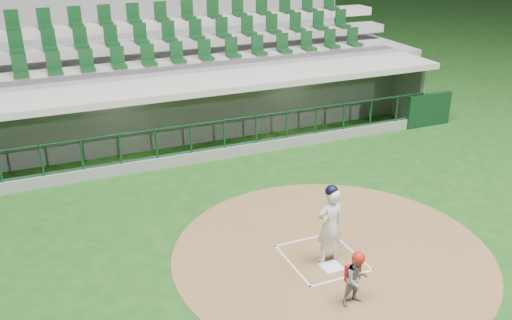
# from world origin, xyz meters

# --- Properties ---
(ground) EXTENTS (120.00, 120.00, 0.00)m
(ground) POSITION_xyz_m (0.00, 0.00, 0.00)
(ground) COLOR #184313
(ground) RESTS_ON ground
(dirt_circle) EXTENTS (7.20, 7.20, 0.01)m
(dirt_circle) POSITION_xyz_m (0.30, -0.20, 0.01)
(dirt_circle) COLOR brown
(dirt_circle) RESTS_ON ground
(home_plate) EXTENTS (0.43, 0.43, 0.02)m
(home_plate) POSITION_xyz_m (0.00, -0.70, 0.02)
(home_plate) COLOR white
(home_plate) RESTS_ON dirt_circle
(batter_box_chalk) EXTENTS (1.55, 1.80, 0.01)m
(batter_box_chalk) POSITION_xyz_m (0.00, -0.30, 0.02)
(batter_box_chalk) COLOR white
(batter_box_chalk) RESTS_ON ground
(dugout_structure) EXTENTS (16.40, 3.70, 3.00)m
(dugout_structure) POSITION_xyz_m (0.18, 7.82, 0.96)
(dugout_structure) COLOR slate
(dugout_structure) RESTS_ON ground
(seating_deck) EXTENTS (17.00, 6.72, 5.15)m
(seating_deck) POSITION_xyz_m (0.00, 10.91, 1.42)
(seating_deck) COLOR gray
(seating_deck) RESTS_ON ground
(batter) EXTENTS (0.87, 0.87, 1.82)m
(batter) POSITION_xyz_m (0.07, -0.42, 0.92)
(batter) COLOR white
(batter) RESTS_ON dirt_circle
(catcher) EXTENTS (0.53, 0.42, 1.15)m
(catcher) POSITION_xyz_m (-0.20, -1.95, 0.58)
(catcher) COLOR gray
(catcher) RESTS_ON dirt_circle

